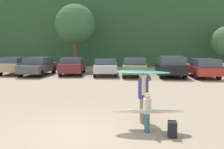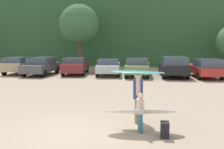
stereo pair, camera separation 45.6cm
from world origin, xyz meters
name	(u,v)px [view 1 (the left image)]	position (x,y,z in m)	size (l,w,h in m)	color
ground_plane	(76,132)	(0.00, 0.00, 0.00)	(120.00, 120.00, 0.00)	tan
hillside_ridge	(128,33)	(0.00, 28.25, 3.92)	(108.00, 12.00, 7.83)	#2D5633
tree_center_left	(75,25)	(-4.69, 19.04, 4.45)	(3.96, 3.96, 6.46)	brown
parked_car_tan	(16,65)	(-8.82, 14.43, 0.78)	(2.06, 4.62, 1.46)	tan
parked_car_dark_gray	(38,66)	(-6.56, 13.76, 0.78)	(1.94, 4.36, 1.47)	#4C4F54
parked_car_maroon	(72,66)	(-3.88, 14.56, 0.75)	(2.29, 4.49, 1.43)	maroon
parked_car_silver	(106,66)	(-1.03, 14.44, 0.72)	(2.31, 4.67, 1.34)	silver
parked_car_olive_green	(135,67)	(1.40, 13.83, 0.78)	(1.88, 4.07, 1.46)	#6B7F4C
parked_car_black	(171,66)	(4.18, 13.91, 0.86)	(2.14, 4.78, 1.62)	black
parked_car_red	(202,68)	(6.55, 13.74, 0.76)	(2.33, 4.81, 1.47)	#B72D28
person_adult	(143,94)	(2.01, 1.33, 0.98)	(0.35, 0.69, 1.73)	#8C6B4C
person_child	(147,110)	(2.14, 0.28, 0.68)	(0.24, 0.48, 1.20)	teal
surfboard_teal	(142,72)	(1.98, 1.22, 1.72)	(1.92, 0.86, 0.10)	teal
surfboard_white	(148,111)	(2.15, 0.30, 0.63)	(2.28, 0.83, 0.32)	white
backpack_dropped	(172,129)	(2.85, -0.09, 0.22)	(0.24, 0.34, 0.45)	black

